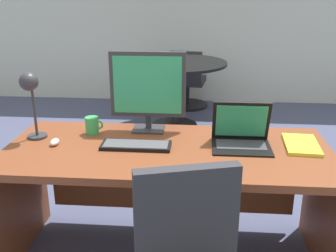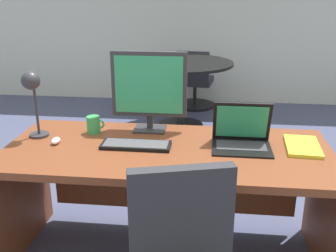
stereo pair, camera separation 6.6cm
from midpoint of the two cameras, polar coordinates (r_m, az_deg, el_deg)
ground at (r=3.91m, az=1.26°, el=-4.53°), size 12.00×12.00×0.00m
back_wall at (r=5.72m, az=2.73°, el=17.52°), size 10.00×0.10×2.80m
desk at (r=2.37m, az=-0.79°, el=-6.92°), size 1.88×0.82×0.72m
monitor at (r=2.46m, az=-3.72°, el=5.66°), size 0.47×0.16×0.51m
laptop at (r=2.32m, az=9.78°, el=-0.84°), size 0.33×0.27×0.26m
keyboard at (r=2.27m, az=-5.49°, el=-2.83°), size 0.40×0.15×0.02m
mouse at (r=2.40m, az=-16.89°, el=-2.24°), size 0.05×0.08×0.04m
desk_lamp at (r=2.45m, az=-20.13°, el=4.85°), size 0.12×0.14×0.41m
book at (r=2.40m, az=18.07°, el=-2.58°), size 0.21×0.33×0.02m
coffee_mug at (r=2.51m, az=-11.67°, el=0.09°), size 0.11×0.08×0.11m
meeting_table at (r=4.58m, az=0.61°, el=6.95°), size 1.19×1.19×0.79m
meeting_chair_near at (r=5.46m, az=2.45°, el=5.98°), size 0.56×0.56×0.81m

